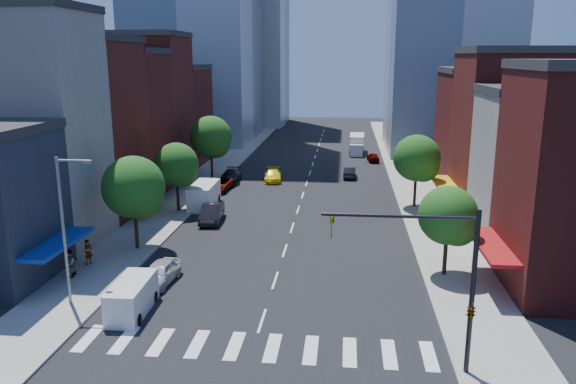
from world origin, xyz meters
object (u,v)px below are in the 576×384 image
object	(u,v)px
box_truck	(357,145)
pedestrian_near	(88,252)
taxi	(273,175)
parked_car_rear	(231,176)
cargo_van_near	(131,298)
cargo_van_far	(204,196)
traffic_car_oncoming	(350,172)
traffic_car_far	(373,157)
pedestrian_far	(70,264)
parked_car_second	(212,213)
parked_car_third	(219,185)
parked_car_front	(160,273)

from	to	relation	value
box_truck	pedestrian_near	size ratio (longest dim) A/B	3.92
taxi	parked_car_rear	bearing A→B (deg)	-171.65
cargo_van_near	cargo_van_far	distance (m)	23.99
traffic_car_oncoming	pedestrian_near	distance (m)	37.42
traffic_car_far	pedestrian_far	distance (m)	51.26
parked_car_second	taxi	world-z (taller)	parked_car_second
parked_car_third	cargo_van_far	xyz separation A→B (m)	(0.00, -7.03, 0.48)
parked_car_third	parked_car_front	bearing A→B (deg)	-81.32
parked_car_second	cargo_van_near	world-z (taller)	cargo_van_near
parked_car_second	cargo_van_far	world-z (taller)	cargo_van_far
parked_car_front	taxi	bearing A→B (deg)	88.68
taxi	traffic_car_oncoming	size ratio (longest dim) A/B	1.17
parked_car_rear	cargo_van_far	world-z (taller)	cargo_van_far
parked_car_second	parked_car_rear	bearing A→B (deg)	91.19
parked_car_second	parked_car_third	size ratio (longest dim) A/B	0.99
parked_car_third	pedestrian_near	size ratio (longest dim) A/B	2.72
parked_car_rear	parked_car_front	bearing A→B (deg)	-87.11
parked_car_third	pedestrian_near	distance (m)	24.22
parked_car_front	cargo_van_near	world-z (taller)	cargo_van_near
parked_car_second	taxi	size ratio (longest dim) A/B	1.03
parked_car_rear	pedestrian_near	xyz separation A→B (m)	(-4.60, -28.22, 0.33)
parked_car_third	taxi	size ratio (longest dim) A/B	1.04
taxi	pedestrian_far	size ratio (longest dim) A/B	2.50
parked_car_second	pedestrian_far	xyz separation A→B (m)	(-6.36, -14.33, 0.30)
parked_car_front	taxi	distance (m)	32.27
parked_car_front	box_truck	distance (m)	54.81
traffic_car_far	cargo_van_near	bearing A→B (deg)	67.19
traffic_car_oncoming	cargo_van_far	bearing A→B (deg)	48.33
cargo_van_far	pedestrian_far	size ratio (longest dim) A/B	2.92
cargo_van_far	parked_car_second	bearing A→B (deg)	-69.04
traffic_car_oncoming	traffic_car_far	bearing A→B (deg)	-105.12
parked_car_rear	box_truck	size ratio (longest dim) A/B	0.71
parked_car_rear	pedestrian_far	distance (m)	31.08
cargo_van_near	cargo_van_far	xyz separation A→B (m)	(-1.73, 23.92, 0.21)
parked_car_third	cargo_van_near	bearing A→B (deg)	-82.29
cargo_van_near	taxi	xyz separation A→B (m)	(3.61, 36.59, -0.27)
parked_car_front	cargo_van_near	size ratio (longest dim) A/B	0.95
parked_car_rear	pedestrian_near	bearing A→B (deg)	-99.25
parked_car_third	pedestrian_far	size ratio (longest dim) A/B	2.59
box_truck	pedestrian_far	size ratio (longest dim) A/B	3.73
box_truck	parked_car_rear	bearing A→B (deg)	-122.87
taxi	box_truck	size ratio (longest dim) A/B	0.67
parked_car_second	parked_car_front	bearing A→B (deg)	-94.75
traffic_car_oncoming	traffic_car_far	distance (m)	11.80
traffic_car_oncoming	parked_car_front	bearing A→B (deg)	71.65
pedestrian_far	traffic_car_oncoming	bearing A→B (deg)	142.95
cargo_van_near	traffic_car_oncoming	world-z (taller)	cargo_van_near
parked_car_rear	taxi	world-z (taller)	parked_car_rear
parked_car_front	parked_car_third	world-z (taller)	parked_car_front
parked_car_third	cargo_van_near	xyz separation A→B (m)	(1.73, -30.96, 0.27)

